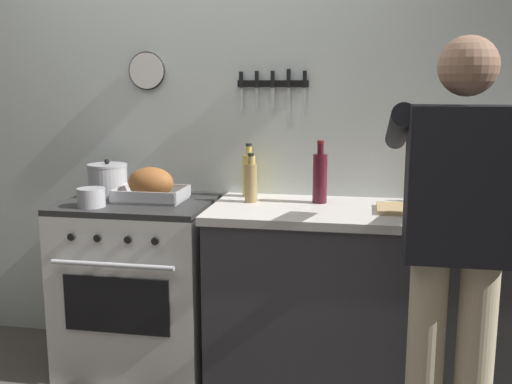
{
  "coord_description": "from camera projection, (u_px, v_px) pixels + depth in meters",
  "views": [
    {
      "loc": [
        0.93,
        -1.84,
        1.49
      ],
      "look_at": [
        0.43,
        0.85,
        0.99
      ],
      "focal_mm": 41.38,
      "sensor_mm": 36.0,
      "label": 1
    }
  ],
  "objects": [
    {
      "name": "bottle_hot_sauce",
      "position": [
        432.0,
        187.0,
        2.99
      ],
      "size": [
        0.05,
        0.05,
        0.18
      ],
      "color": "red",
      "rests_on": "counter_block"
    },
    {
      "name": "bottle_wine_red",
      "position": [
        320.0,
        177.0,
        2.97
      ],
      "size": [
        0.07,
        0.07,
        0.32
      ],
      "color": "#47141E",
      "rests_on": "counter_block"
    },
    {
      "name": "cutting_board",
      "position": [
        416.0,
        209.0,
        2.78
      ],
      "size": [
        0.36,
        0.24,
        0.02
      ],
      "primitive_type": "cube",
      "color": "tan",
      "rests_on": "counter_block"
    },
    {
      "name": "bottle_cooking_oil",
      "position": [
        249.0,
        174.0,
        3.14
      ],
      "size": [
        0.07,
        0.07,
        0.28
      ],
      "color": "gold",
      "rests_on": "counter_block"
    },
    {
      "name": "stock_pot",
      "position": [
        108.0,
        180.0,
        3.16
      ],
      "size": [
        0.21,
        0.21,
        0.2
      ],
      "color": "#B7B7BC",
      "rests_on": "stove"
    },
    {
      "name": "wall_back",
      "position": [
        197.0,
        119.0,
        3.28
      ],
      "size": [
        6.0,
        0.13,
        2.6
      ],
      "color": "silver",
      "rests_on": "ground"
    },
    {
      "name": "stove",
      "position": [
        141.0,
        284.0,
        3.12
      ],
      "size": [
        0.76,
        0.67,
        0.9
      ],
      "color": "white",
      "rests_on": "ground"
    },
    {
      "name": "saucepan",
      "position": [
        91.0,
        197.0,
        2.89
      ],
      "size": [
        0.14,
        0.14,
        0.09
      ],
      "color": "#B7B7BC",
      "rests_on": "stove"
    },
    {
      "name": "person_cook",
      "position": [
        457.0,
        234.0,
        2.17
      ],
      "size": [
        0.51,
        0.63,
        1.66
      ],
      "rotation": [
        0.0,
        0.0,
        1.36
      ],
      "color": "#C6B793",
      "rests_on": "ground"
    },
    {
      "name": "bottle_vinegar",
      "position": [
        251.0,
        182.0,
        2.99
      ],
      "size": [
        0.06,
        0.06,
        0.25
      ],
      "color": "#997F4C",
      "rests_on": "counter_block"
    },
    {
      "name": "counter_block",
      "position": [
        419.0,
        300.0,
        2.87
      ],
      "size": [
        2.03,
        0.65,
        0.9
      ],
      "color": "#38383D",
      "rests_on": "ground"
    },
    {
      "name": "roasting_pan",
      "position": [
        151.0,
        186.0,
        3.04
      ],
      "size": [
        0.35,
        0.26,
        0.17
      ],
      "color": "#B7B7BC",
      "rests_on": "stove"
    }
  ]
}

